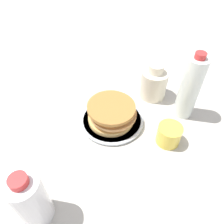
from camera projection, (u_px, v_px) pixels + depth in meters
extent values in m
plane|color=#BCB7AD|center=(114.00, 118.00, 0.79)|extent=(4.00, 4.00, 0.00)
cylinder|color=silver|center=(112.00, 120.00, 0.78)|extent=(0.21, 0.21, 0.01)
cylinder|color=silver|center=(112.00, 120.00, 0.78)|extent=(0.22, 0.22, 0.01)
cylinder|color=#DEB367|center=(111.00, 118.00, 0.76)|extent=(0.16, 0.16, 0.02)
cylinder|color=#BC8043|center=(113.00, 113.00, 0.76)|extent=(0.16, 0.16, 0.01)
cylinder|color=tan|center=(113.00, 113.00, 0.74)|extent=(0.16, 0.16, 0.01)
cylinder|color=#B88346|center=(111.00, 108.00, 0.74)|extent=(0.16, 0.16, 0.02)
cylinder|color=#AE7738|center=(112.00, 108.00, 0.72)|extent=(0.16, 0.16, 0.01)
cylinder|color=yellow|center=(169.00, 135.00, 0.70)|extent=(0.08, 0.08, 0.07)
cylinder|color=beige|center=(154.00, 84.00, 0.84)|extent=(0.10, 0.10, 0.11)
cylinder|color=beige|center=(156.00, 69.00, 0.79)|extent=(0.06, 0.06, 0.03)
cylinder|color=white|center=(31.00, 200.00, 0.50)|extent=(0.08, 0.08, 0.17)
cylinder|color=red|center=(18.00, 181.00, 0.43)|extent=(0.04, 0.04, 0.02)
cylinder|color=silver|center=(190.00, 88.00, 0.73)|extent=(0.07, 0.07, 0.23)
cylinder|color=red|center=(201.00, 56.00, 0.64)|extent=(0.03, 0.03, 0.02)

